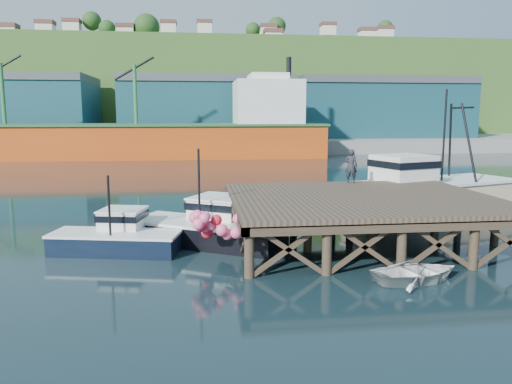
{
  "coord_description": "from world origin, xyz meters",
  "views": [
    {
      "loc": [
        -2.03,
        -21.89,
        5.8
      ],
      "look_at": [
        0.85,
        2.0,
        2.08
      ],
      "focal_mm": 35.0,
      "sensor_mm": 36.0,
      "label": 1
    }
  ],
  "objects": [
    {
      "name": "ground",
      "position": [
        0.0,
        0.0,
        0.0
      ],
      "size": [
        300.0,
        300.0,
        0.0
      ],
      "primitive_type": "plane",
      "color": "black",
      "rests_on": "ground"
    },
    {
      "name": "wharf",
      "position": [
        5.5,
        -0.19,
        1.94
      ],
      "size": [
        12.0,
        10.0,
        2.62
      ],
      "color": "brown",
      "rests_on": "ground"
    },
    {
      "name": "far_quay",
      "position": [
        0.0,
        70.0,
        1.0
      ],
      "size": [
        160.0,
        40.0,
        2.0
      ],
      "primitive_type": "cube",
      "color": "gray",
      "rests_on": "ground"
    },
    {
      "name": "warehouse_mid",
      "position": [
        0.0,
        65.0,
        6.5
      ],
      "size": [
        28.0,
        16.0,
        9.0
      ],
      "primitive_type": "cube",
      "color": "#194455",
      "rests_on": "far_quay"
    },
    {
      "name": "warehouse_right",
      "position": [
        30.0,
        65.0,
        6.5
      ],
      "size": [
        30.0,
        16.0,
        9.0
      ],
      "primitive_type": "cube",
      "color": "#194455",
      "rests_on": "far_quay"
    },
    {
      "name": "cargo_ship",
      "position": [
        -8.46,
        48.0,
        3.31
      ],
      "size": [
        55.5,
        10.0,
        13.75
      ],
      "color": "#CF4A13",
      "rests_on": "ground"
    },
    {
      "name": "hillside",
      "position": [
        0.0,
        100.0,
        11.0
      ],
      "size": [
        220.0,
        50.0,
        22.0
      ],
      "primitive_type": "cube",
      "color": "#2D511E",
      "rests_on": "ground"
    },
    {
      "name": "boat_navy",
      "position": [
        -5.43,
        -0.5,
        0.68
      ],
      "size": [
        5.71,
        3.55,
        3.39
      ],
      "rotation": [
        0.0,
        0.0,
        -0.21
      ],
      "color": "black",
      "rests_on": "ground"
    },
    {
      "name": "boat_black",
      "position": [
        -1.41,
        0.52,
        0.8
      ],
      "size": [
        7.44,
        6.42,
        4.38
      ],
      "rotation": [
        0.0,
        0.0,
        -0.52
      ],
      "color": "black",
      "rests_on": "ground"
    },
    {
      "name": "trawler",
      "position": [
        12.01,
        6.5,
        1.51
      ],
      "size": [
        11.61,
        7.2,
        7.32
      ],
      "rotation": [
        0.0,
        0.0,
        0.33
      ],
      "color": "beige",
      "rests_on": "ground"
    },
    {
      "name": "dinghy",
      "position": [
        5.61,
        -5.8,
        0.34
      ],
      "size": [
        3.62,
        2.87,
        0.67
      ],
      "primitive_type": "imported",
      "rotation": [
        0.0,
        0.0,
        1.75
      ],
      "color": "silver",
      "rests_on": "ground"
    },
    {
      "name": "dockworker",
      "position": [
        6.38,
        4.4,
        3.05
      ],
      "size": [
        0.79,
        0.66,
        1.85
      ],
      "primitive_type": "imported",
      "rotation": [
        0.0,
        0.0,
        2.75
      ],
      "color": "#212029",
      "rests_on": "wharf"
    }
  ]
}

